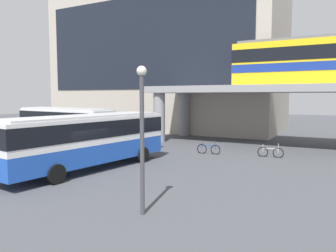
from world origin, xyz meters
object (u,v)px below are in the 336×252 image
(bus_secondary, at_px, (65,121))
(pedestrian_waiting_near_stop, at_px, (158,139))
(station_building, at_px, (165,57))
(bus_main, at_px, (87,136))
(bicycle_silver, at_px, (270,152))
(bicycle_blue, at_px, (209,149))

(bus_secondary, xyz_separation_m, pedestrian_waiting_near_stop, (9.52, 1.00, -1.21))
(station_building, distance_m, bus_secondary, 18.36)
(station_building, xyz_separation_m, bus_main, (8.36, -24.54, -7.61))
(bus_secondary, distance_m, pedestrian_waiting_near_stop, 9.65)
(station_building, distance_m, bicycle_silver, 24.69)
(station_building, xyz_separation_m, pedestrian_waiting_near_stop, (7.93, -15.64, -8.82))
(bus_secondary, xyz_separation_m, bicycle_silver, (18.58, 1.29, -1.63))
(bicycle_blue, bearing_deg, station_building, 128.05)
(bus_secondary, relative_size, bicycle_blue, 6.31)
(station_building, height_order, bus_main, station_building)
(bus_main, relative_size, bus_secondary, 1.00)
(bus_main, height_order, pedestrian_waiting_near_stop, bus_main)
(station_building, xyz_separation_m, bicycle_silver, (16.99, -15.35, -9.24))
(bus_main, xyz_separation_m, pedestrian_waiting_near_stop, (-0.42, 8.91, -1.21))
(station_building, xyz_separation_m, bicycle_blue, (12.63, -16.14, -9.24))
(bicycle_silver, bearing_deg, bicycle_blue, -169.68)
(bicycle_blue, bearing_deg, bus_secondary, -178.01)
(station_building, relative_size, bus_main, 2.65)
(bicycle_blue, distance_m, pedestrian_waiting_near_stop, 4.74)
(bus_secondary, height_order, bicycle_blue, bus_secondary)
(station_building, distance_m, pedestrian_waiting_near_stop, 19.63)
(station_building, height_order, bus_secondary, station_building)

